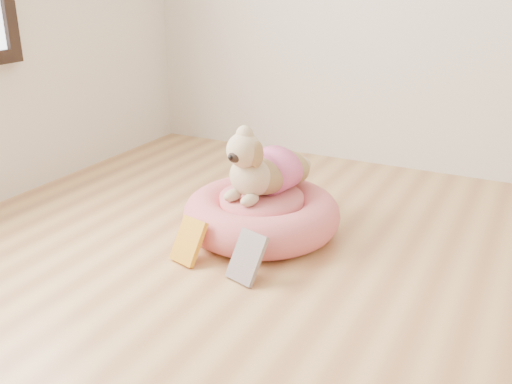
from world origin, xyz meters
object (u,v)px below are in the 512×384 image
at_px(pet_bed, 261,214).
at_px(book_white, 247,257).
at_px(dog, 264,157).
at_px(book_yellow, 189,241).

distance_m(pet_bed, book_white, 0.39).
distance_m(dog, book_yellow, 0.47).
height_order(pet_bed, book_yellow, pet_bed).
xyz_separation_m(dog, book_yellow, (-0.12, -0.38, -0.25)).
relative_size(pet_bed, book_yellow, 3.74).
height_order(dog, book_white, dog).
bearing_deg(dog, book_yellow, -97.35).
bearing_deg(book_white, dog, 125.47).
distance_m(book_yellow, book_white, 0.26).
bearing_deg(book_yellow, dog, 85.90).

